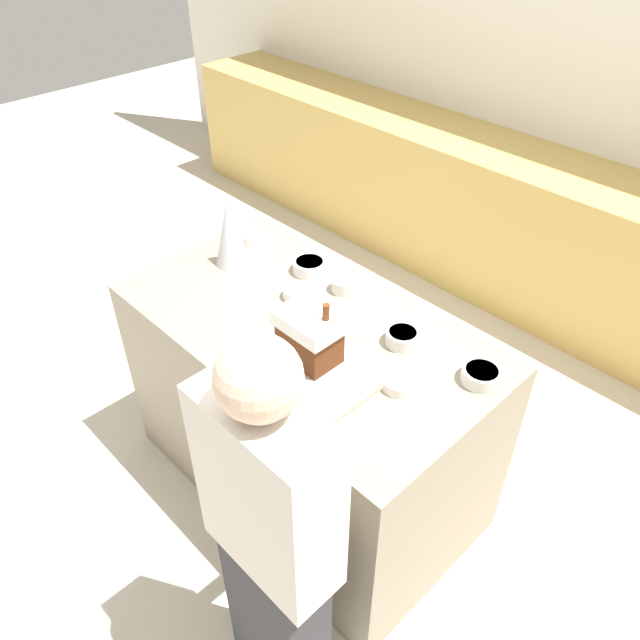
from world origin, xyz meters
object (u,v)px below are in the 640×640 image
at_px(candy_bowl_near_tray_left, 400,382).
at_px(candy_bowl_beside_tree, 253,236).
at_px(candy_bowl_far_left, 481,375).
at_px(candy_bowl_behind_tray, 309,266).
at_px(candy_bowl_near_tray_right, 343,284).
at_px(gingerbread_house, 309,336).
at_px(candy_bowl_front_corner, 402,337).
at_px(baking_tray, 310,358).
at_px(decorative_tree, 230,231).
at_px(person, 274,544).
at_px(candy_bowl_far_right, 296,293).

distance_m(candy_bowl_near_tray_left, candy_bowl_beside_tree, 1.10).
bearing_deg(candy_bowl_far_left, candy_bowl_behind_tray, 177.33).
bearing_deg(candy_bowl_near_tray_right, candy_bowl_behind_tray, -178.87).
height_order(gingerbread_house, candy_bowl_far_left, gingerbread_house).
distance_m(candy_bowl_front_corner, candy_bowl_behind_tray, 0.58).
bearing_deg(candy_bowl_near_tray_left, baking_tray, -158.71).
xyz_separation_m(gingerbread_house, decorative_tree, (-0.68, 0.19, 0.05)).
distance_m(baking_tray, candy_bowl_front_corner, 0.35).
xyz_separation_m(candy_bowl_near_tray_left, candy_bowl_behind_tray, (-0.71, 0.26, 0.01)).
distance_m(gingerbread_house, person, 0.69).
relative_size(baking_tray, decorative_tree, 1.49).
distance_m(candy_bowl_far_left, candy_bowl_behind_tray, 0.88).
bearing_deg(person, decorative_tree, 146.64).
bearing_deg(decorative_tree, gingerbread_house, -15.56).
height_order(candy_bowl_near_tray_left, person, person).
xyz_separation_m(gingerbread_house, candy_bowl_beside_tree, (-0.76, 0.37, -0.08)).
bearing_deg(candy_bowl_far_right, gingerbread_house, -35.37).
distance_m(gingerbread_house, candy_bowl_far_right, 0.38).
height_order(candy_bowl_beside_tree, candy_bowl_behind_tray, candy_bowl_behind_tray).
xyz_separation_m(candy_bowl_front_corner, person, (0.23, -0.82, -0.15)).
xyz_separation_m(baking_tray, decorative_tree, (-0.68, 0.19, 0.15)).
bearing_deg(candy_bowl_far_left, candy_bowl_beside_tree, 178.70).
distance_m(candy_bowl_near_tray_left, person, 0.66).
bearing_deg(baking_tray, candy_bowl_beside_tree, 154.29).
relative_size(candy_bowl_front_corner, candy_bowl_far_right, 1.14).
bearing_deg(decorative_tree, candy_bowl_far_right, 4.06).
height_order(candy_bowl_far_left, person, person).
relative_size(decorative_tree, candy_bowl_far_right, 2.88).
distance_m(candy_bowl_near_tray_left, candy_bowl_far_left, 0.28).
distance_m(candy_bowl_near_tray_right, candy_bowl_far_left, 0.69).
relative_size(candy_bowl_front_corner, person, 0.08).
bearing_deg(candy_bowl_front_corner, candy_bowl_near_tray_left, -51.86).
height_order(candy_bowl_front_corner, person, person).
relative_size(gingerbread_house, candy_bowl_far_right, 2.29).
bearing_deg(candy_bowl_near_tray_left, candy_bowl_behind_tray, 160.06).
height_order(candy_bowl_near_tray_right, candy_bowl_far_left, candy_bowl_near_tray_right).
xyz_separation_m(baking_tray, candy_bowl_far_left, (0.48, 0.34, 0.02)).
height_order(candy_bowl_near_tray_right, candy_bowl_near_tray_left, candy_bowl_near_tray_right).
bearing_deg(candy_bowl_near_tray_left, candy_bowl_far_right, 171.23).
bearing_deg(person, candy_bowl_behind_tray, 131.65).
relative_size(candy_bowl_near_tray_right, candy_bowl_behind_tray, 0.71).
relative_size(baking_tray, candy_bowl_near_tray_left, 3.77).
distance_m(baking_tray, decorative_tree, 0.72).
bearing_deg(candy_bowl_far_right, person, -46.34).
height_order(decorative_tree, person, person).
bearing_deg(person, candy_bowl_far_left, 84.48).
bearing_deg(candy_bowl_front_corner, candy_bowl_near_tray_right, 167.44).
height_order(candy_bowl_far_right, candy_bowl_behind_tray, candy_bowl_behind_tray).
distance_m(gingerbread_house, candy_bowl_near_tray_right, 0.44).
relative_size(candy_bowl_far_right, candy_bowl_far_left, 0.81).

